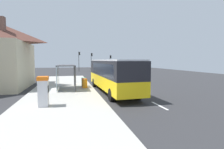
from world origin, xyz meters
name	(u,v)px	position (x,y,z in m)	size (l,w,h in m)	color
ground_plane	(103,78)	(0.00, 14.00, -0.02)	(56.00, 92.00, 0.04)	#2D2D30
sidewalk_platform	(64,90)	(-6.40, 2.00, 0.09)	(6.20, 30.00, 0.18)	#ADAAA3
lane_stripe_seg_0	(159,106)	(0.25, -6.00, 0.01)	(0.16, 2.20, 0.01)	silver
lane_stripe_seg_1	(134,93)	(0.25, -1.00, 0.01)	(0.16, 2.20, 0.01)	silver
lane_stripe_seg_2	(119,85)	(0.25, 4.00, 0.01)	(0.16, 2.20, 0.01)	silver
lane_stripe_seg_3	(110,81)	(0.25, 9.00, 0.01)	(0.16, 2.20, 0.01)	silver
lane_stripe_seg_4	(104,78)	(0.25, 14.00, 0.01)	(0.16, 2.20, 0.01)	silver
lane_stripe_seg_5	(99,75)	(0.25, 19.00, 0.01)	(0.16, 2.20, 0.01)	silver
lane_stripe_seg_6	(96,74)	(0.25, 24.00, 0.01)	(0.16, 2.20, 0.01)	silver
lane_stripe_seg_7	(93,72)	(0.25, 29.00, 0.01)	(0.16, 2.20, 0.01)	silver
bus	(112,74)	(-1.71, -0.17, 1.84)	(2.87, 11.08, 3.21)	yellow
white_van	(103,67)	(2.20, 25.42, 1.34)	(2.26, 5.29, 2.30)	black
sedan_near	(97,68)	(2.30, 35.04, 0.79)	(2.03, 4.49, 1.52)	#195933
sedan_far	(94,67)	(2.30, 41.86, 0.79)	(1.87, 4.41, 1.52)	#B7B7BC
ticket_machine	(43,91)	(-7.46, -4.93, 1.17)	(0.66, 0.76, 1.94)	silver
recycling_bin_orange	(85,84)	(-4.20, 2.01, 0.66)	(0.52, 0.52, 0.95)	orange
recycling_bin_red	(84,83)	(-4.20, 2.71, 0.66)	(0.52, 0.52, 0.95)	red
recycling_bin_green	(84,82)	(-4.20, 3.41, 0.66)	(0.52, 0.52, 0.95)	green
traffic_light_near_side	(110,60)	(5.50, 31.38, 3.05)	(0.49, 0.28, 4.56)	#2D2D2D
traffic_light_far_side	(79,58)	(-3.11, 32.18, 3.59)	(0.49, 0.28, 5.44)	#2D2D2D
traffic_light_median	(92,59)	(0.40, 32.98, 3.43)	(0.49, 0.28, 5.18)	#2D2D2D
bus_shelter	(63,71)	(-6.41, 1.80, 2.10)	(1.80, 4.00, 2.50)	#4C4C51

